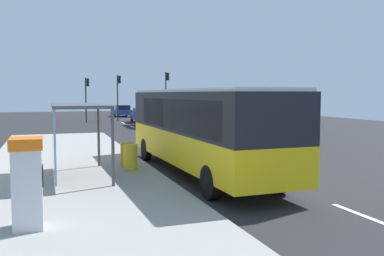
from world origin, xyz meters
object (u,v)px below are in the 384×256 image
at_px(traffic_light_median, 118,91).
at_px(bus, 200,126).
at_px(white_van, 153,112).
at_px(recycling_bin_yellow, 131,157).
at_px(ticket_machine, 27,182).
at_px(sedan_far, 142,115).
at_px(bus_shelter, 70,121).
at_px(recycling_bin_orange, 127,154).
at_px(traffic_light_far_side, 87,92).
at_px(sedan_near, 123,111).
at_px(traffic_light_near_side, 167,89).

bearing_deg(traffic_light_median, bus, -93.76).
bearing_deg(white_van, recycling_bin_yellow, -105.87).
relative_size(ticket_machine, recycling_bin_yellow, 2.04).
height_order(bus, sedan_far, bus).
height_order(white_van, bus_shelter, bus_shelter).
bearing_deg(traffic_light_median, white_van, -78.36).
bearing_deg(recycling_bin_orange, bus_shelter, -145.88).
bearing_deg(traffic_light_far_side, ticket_machine, -96.97).
bearing_deg(recycling_bin_orange, sedan_far, 76.54).
height_order(sedan_far, traffic_light_median, traffic_light_median).
xyz_separation_m(sedan_near, recycling_bin_orange, (-6.50, -39.23, -0.14)).
relative_size(sedan_far, recycling_bin_orange, 4.68).
bearing_deg(recycling_bin_yellow, sedan_near, 80.75).
height_order(sedan_far, recycling_bin_orange, sedan_far).
xyz_separation_m(recycling_bin_yellow, traffic_light_far_side, (1.10, 30.45, 2.50)).
bearing_deg(traffic_light_far_side, recycling_bin_yellow, -92.07).
xyz_separation_m(white_van, recycling_bin_yellow, (-6.40, -22.50, -0.69)).
distance_m(sedan_near, traffic_light_near_side, 11.12).
bearing_deg(traffic_light_near_side, recycling_bin_yellow, -108.11).
relative_size(ticket_machine, bus_shelter, 0.48).
bearing_deg(ticket_machine, traffic_light_median, 77.99).
relative_size(bus, traffic_light_median, 2.17).
bearing_deg(bus_shelter, traffic_light_median, 78.00).
bearing_deg(bus, recycling_bin_orange, 148.12).
bearing_deg(ticket_machine, traffic_light_near_side, 69.99).
bearing_deg(sedan_near, sedan_far, -90.01).
bearing_deg(ticket_machine, sedan_far, 73.84).
height_order(bus, traffic_light_median, traffic_light_median).
xyz_separation_m(sedan_far, bus_shelter, (-8.71, -28.65, 1.31)).
distance_m(bus, bus_shelter, 4.71).
height_order(bus, bus_shelter, bus).
relative_size(traffic_light_far_side, traffic_light_median, 0.93).
height_order(bus, recycling_bin_orange, bus).
distance_m(recycling_bin_orange, traffic_light_near_side, 30.67).
distance_m(ticket_machine, recycling_bin_orange, 7.75).
bearing_deg(sedan_near, recycling_bin_yellow, -99.25).
bearing_deg(ticket_machine, white_van, 71.22).
distance_m(traffic_light_far_side, bus_shelter, 31.44).
xyz_separation_m(sedan_near, traffic_light_near_side, (3.19, -10.28, 2.79)).
height_order(white_van, traffic_light_near_side, traffic_light_near_side).
bearing_deg(sedan_far, traffic_light_median, 119.22).
height_order(white_van, sedan_far, white_van).
bearing_deg(bus_shelter, bus, -0.58).
height_order(bus, sedan_near, bus).
relative_size(bus, white_van, 2.12).
xyz_separation_m(bus, sedan_near, (4.01, 40.78, -1.05)).
bearing_deg(bus, ticket_machine, -137.35).
height_order(white_van, sedan_near, white_van).
height_order(white_van, recycling_bin_orange, white_van).
bearing_deg(traffic_light_far_side, bus, -87.47).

